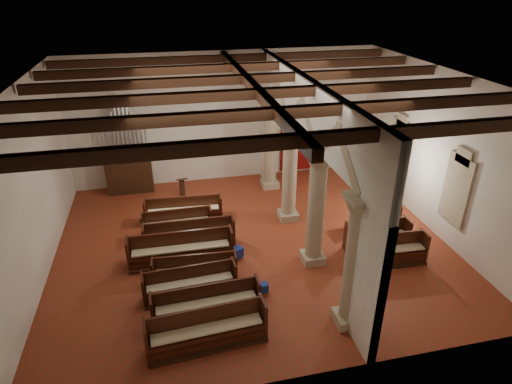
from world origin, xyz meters
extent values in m
plane|color=maroon|center=(0.00, 0.00, 0.00)|extent=(14.00, 14.00, 0.00)
plane|color=black|center=(0.00, 0.00, 6.00)|extent=(14.00, 14.00, 0.00)
cube|color=white|center=(0.00, 6.00, 3.00)|extent=(14.00, 0.02, 6.00)
cube|color=white|center=(0.00, -6.00, 3.00)|extent=(14.00, 0.02, 6.00)
cube|color=white|center=(-7.00, 0.00, 3.00)|extent=(0.02, 12.00, 6.00)
cube|color=white|center=(7.00, 0.00, 3.00)|extent=(0.02, 12.00, 6.00)
cube|color=tan|center=(1.80, -4.50, 0.15)|extent=(0.75, 0.75, 0.30)
cylinder|color=tan|center=(1.80, -4.50, 1.95)|extent=(0.56, 0.56, 3.30)
cube|color=tan|center=(1.80, -1.50, 0.15)|extent=(0.75, 0.75, 0.30)
cylinder|color=tan|center=(1.80, -1.50, 1.95)|extent=(0.56, 0.56, 3.30)
cube|color=tan|center=(1.80, 1.50, 0.15)|extent=(0.75, 0.75, 0.30)
cylinder|color=tan|center=(1.80, 1.50, 1.95)|extent=(0.56, 0.56, 3.30)
cube|color=tan|center=(1.80, 4.50, 0.15)|extent=(0.75, 0.75, 0.30)
cylinder|color=tan|center=(1.80, 4.50, 1.95)|extent=(0.56, 0.56, 3.30)
cube|color=white|center=(1.80, 0.00, 5.04)|extent=(0.25, 11.90, 1.93)
cube|color=#377C5C|center=(6.98, -1.50, 2.20)|extent=(0.03, 1.00, 2.20)
cube|color=#377C5C|center=(6.98, 2.50, 2.20)|extent=(0.03, 1.00, 2.20)
cube|color=#377C5C|center=(5.00, 5.98, 2.20)|extent=(1.00, 0.03, 2.20)
cube|color=#351D10|center=(-4.50, 5.50, 0.90)|extent=(2.00, 0.80, 1.80)
cube|color=#351D10|center=(-4.50, 5.50, 1.90)|extent=(2.10, 0.85, 0.20)
cube|color=#362511|center=(-2.26, 4.03, 0.05)|extent=(0.46, 0.46, 0.09)
cube|color=#362511|center=(-2.26, 4.03, 0.50)|extent=(0.22, 0.22, 1.00)
cube|color=#362511|center=(-2.26, 3.96, 1.05)|extent=(0.49, 0.41, 0.18)
cube|color=maroon|center=(3.50, 5.92, 1.15)|extent=(1.60, 0.06, 2.10)
cylinder|color=gold|center=(3.50, 5.90, 2.25)|extent=(1.80, 0.04, 0.04)
cone|color=#351D10|center=(4.52, 4.53, 0.06)|extent=(0.38, 0.38, 0.13)
cylinder|color=gold|center=(4.52, 4.53, 1.26)|extent=(0.04, 0.04, 2.51)
cylinder|color=gold|center=(4.52, 4.53, 2.41)|extent=(0.03, 0.73, 0.03)
cube|color=navy|center=(4.52, 4.51, 1.88)|extent=(0.58, 0.02, 0.89)
cube|color=navy|center=(-0.93, -3.70, 0.28)|extent=(0.44, 0.39, 0.37)
cube|color=navy|center=(-0.27, -2.80, 0.24)|extent=(0.31, 0.27, 0.29)
cube|color=navy|center=(-0.71, -0.81, 0.28)|extent=(0.43, 0.40, 0.35)
cylinder|color=white|center=(-3.04, -4.55, 0.16)|extent=(1.08, 0.17, 0.11)
cylinder|color=silver|center=(-1.25, -2.85, 0.16)|extent=(1.05, 0.16, 0.10)
cube|color=#351D10|center=(-2.20, -4.47, 0.05)|extent=(3.22, 0.97, 0.11)
cube|color=#42190E|center=(-2.20, -4.53, 0.35)|extent=(3.05, 0.64, 0.48)
cube|color=#42190E|center=(-2.20, -4.28, 0.62)|extent=(3.02, 0.29, 1.02)
cube|color=#42190E|center=(-3.75, -4.45, 0.62)|extent=(0.12, 0.65, 1.02)
cube|color=#42190E|center=(-0.64, -4.45, 0.62)|extent=(0.12, 0.65, 1.02)
cube|color=#FAECB9|center=(-2.20, -4.53, 0.62)|extent=(2.92, 0.59, 0.05)
cube|color=#351D10|center=(-2.08, -3.39, 0.05)|extent=(3.14, 0.81, 0.10)
cube|color=#3D130D|center=(-2.08, -3.44, 0.31)|extent=(2.98, 0.52, 0.43)
cube|color=#3D130D|center=(-2.08, -3.22, 0.55)|extent=(2.96, 0.20, 0.91)
cube|color=#3D130D|center=(-3.61, -3.37, 0.55)|extent=(0.09, 0.58, 0.91)
cube|color=#3D130D|center=(-0.56, -3.37, 0.55)|extent=(0.09, 0.58, 0.91)
cube|color=#FAECB9|center=(-2.08, -3.44, 0.55)|extent=(2.86, 0.48, 0.05)
cube|color=#351D10|center=(-2.47, -2.38, 0.05)|extent=(2.87, 0.81, 0.10)
cube|color=#3C1E0C|center=(-2.47, -2.43, 0.31)|extent=(2.70, 0.52, 0.43)
cube|color=#3C1E0C|center=(-2.47, -2.21, 0.55)|extent=(2.69, 0.20, 0.91)
cube|color=#3C1E0C|center=(-3.85, -2.36, 0.55)|extent=(0.10, 0.57, 0.91)
cube|color=#3C1E0C|center=(-1.08, -2.36, 0.55)|extent=(0.10, 0.57, 0.91)
cube|color=#FAECB9|center=(-2.47, -2.43, 0.55)|extent=(2.59, 0.47, 0.05)
cube|color=#351D10|center=(-2.26, -1.75, 0.05)|extent=(2.71, 0.81, 0.09)
cube|color=#42140E|center=(-2.26, -1.79, 0.30)|extent=(2.55, 0.53, 0.41)
cube|color=#42140E|center=(-2.26, -1.58, 0.52)|extent=(2.53, 0.23, 0.86)
cube|color=#42140E|center=(-3.57, -1.73, 0.52)|extent=(0.10, 0.55, 0.86)
cube|color=#42140E|center=(-0.96, -1.73, 0.52)|extent=(0.10, 0.55, 0.86)
cube|color=#FAECB9|center=(-2.26, -1.79, 0.52)|extent=(2.44, 0.49, 0.05)
cube|color=#351D10|center=(-2.62, -0.58, 0.05)|extent=(3.54, 0.81, 0.11)
cube|color=#42120E|center=(-2.62, -0.64, 0.35)|extent=(3.39, 0.49, 0.49)
cube|color=#42120E|center=(-2.62, -0.39, 0.62)|extent=(3.38, 0.13, 1.02)
cube|color=#42120E|center=(-4.35, -0.56, 0.62)|extent=(0.09, 0.65, 1.02)
cube|color=#42120E|center=(-0.89, -0.56, 0.62)|extent=(0.09, 0.65, 1.02)
cube|color=#FAECB9|center=(-2.62, -0.64, 0.62)|extent=(3.25, 0.44, 0.05)
cube|color=#351D10|center=(-2.26, 0.23, 0.05)|extent=(3.25, 0.76, 0.10)
cube|color=#3D170D|center=(-2.26, 0.18, 0.33)|extent=(3.09, 0.45, 0.46)
cube|color=#3D170D|center=(-2.26, 0.42, 0.59)|extent=(3.09, 0.11, 0.98)
cube|color=#3D170D|center=(-3.85, 0.25, 0.59)|extent=(0.08, 0.62, 0.98)
cube|color=#3D170D|center=(-0.68, 0.25, 0.59)|extent=(0.08, 0.62, 0.98)
cube|color=#FAECB9|center=(-2.26, 0.18, 0.59)|extent=(2.97, 0.41, 0.05)
cube|color=#351D10|center=(-2.64, 1.30, 0.05)|extent=(2.65, 0.68, 0.09)
cube|color=#49150F|center=(-2.64, 1.25, 0.31)|extent=(2.50, 0.39, 0.42)
cube|color=#49150F|center=(-2.64, 1.47, 0.54)|extent=(2.49, 0.08, 0.89)
cube|color=#49150F|center=(-3.93, 1.32, 0.54)|extent=(0.07, 0.57, 0.89)
cube|color=#49150F|center=(-1.36, 1.32, 0.54)|extent=(0.07, 0.57, 0.89)
cube|color=#FAECB9|center=(-2.64, 1.25, 0.54)|extent=(2.40, 0.36, 0.05)
cube|color=#351D10|center=(-2.34, 2.21, 0.05)|extent=(3.09, 0.87, 0.10)
cube|color=#3C200C|center=(-2.34, 2.17, 0.31)|extent=(2.92, 0.57, 0.43)
cube|color=#3C200C|center=(-2.34, 2.39, 0.55)|extent=(2.90, 0.25, 0.92)
cube|color=#3C200C|center=(-3.83, 2.23, 0.55)|extent=(0.10, 0.58, 0.92)
cube|color=#3C200C|center=(-0.85, 2.23, 0.55)|extent=(0.10, 0.58, 0.92)
cube|color=#FAECB9|center=(-2.34, 2.17, 0.55)|extent=(2.80, 0.53, 0.05)
cube|color=#351D10|center=(4.67, -2.19, 0.05)|extent=(1.83, 0.82, 0.10)
cube|color=#491B0F|center=(4.67, -2.24, 0.34)|extent=(1.66, 0.50, 0.47)
cube|color=#491B0F|center=(4.67, -2.00, 0.60)|extent=(1.64, 0.16, 0.98)
cube|color=#491B0F|center=(3.81, -2.17, 0.60)|extent=(0.11, 0.62, 0.98)
cube|color=#491B0F|center=(5.53, -2.17, 0.60)|extent=(0.11, 0.62, 0.98)
cube|color=#FAECB9|center=(4.67, -2.24, 0.60)|extent=(1.59, 0.46, 0.05)
cube|color=#351D10|center=(4.27, -1.32, 0.05)|extent=(2.30, 0.79, 0.11)
cube|color=#3F1D0D|center=(4.27, -1.38, 0.35)|extent=(2.15, 0.47, 0.48)
cube|color=#3F1D0D|center=(4.27, -1.13, 0.62)|extent=(2.14, 0.11, 1.02)
cube|color=#3F1D0D|center=(3.16, -1.30, 0.62)|extent=(0.09, 0.65, 1.02)
cube|color=#3F1D0D|center=(5.38, -1.30, 0.62)|extent=(0.09, 0.65, 1.02)
cube|color=#FAECB9|center=(4.27, -1.38, 0.62)|extent=(2.06, 0.42, 0.05)
cube|color=#351D10|center=(4.88, 0.00, 0.05)|extent=(1.86, 0.74, 0.10)
cube|color=#3F1E0D|center=(4.88, -0.04, 0.31)|extent=(1.70, 0.45, 0.43)
cube|color=#3F1E0D|center=(4.88, 0.18, 0.55)|extent=(1.69, 0.13, 0.91)
cube|color=#3F1E0D|center=(4.00, 0.02, 0.55)|extent=(0.09, 0.57, 0.91)
cube|color=#3F1E0D|center=(5.77, 0.02, 0.55)|extent=(0.09, 0.57, 0.91)
cube|color=#FAECB9|center=(4.88, -0.04, 0.55)|extent=(1.63, 0.40, 0.05)
camera|label=1|loc=(-2.77, -12.93, 8.85)|focal=30.00mm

